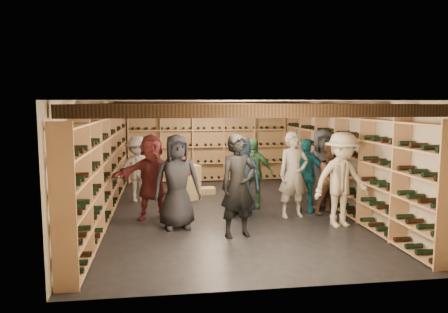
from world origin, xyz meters
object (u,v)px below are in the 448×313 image
person_9 (138,169)px  crate_loose (205,191)px  person_6 (241,176)px  person_3 (342,180)px  person_5 (152,177)px  person_10 (252,173)px  person_0 (177,182)px  person_7 (294,175)px  person_1 (238,186)px  crate_stack_right (241,187)px  person_8 (331,179)px  person_12 (322,169)px  person_4 (305,175)px  crate_stack_left (189,183)px

person_9 → crate_loose: bearing=12.5°
person_6 → person_3: bearing=-13.4°
person_3 → person_5: (-3.60, 1.06, -0.04)m
person_10 → person_0: bearing=-120.4°
person_7 → crate_loose: bearing=117.8°
person_0 → person_5: size_ratio=1.03×
person_1 → person_5: 2.09m
person_6 → person_7: bearing=0.2°
crate_stack_right → crate_loose: size_ratio=1.07×
person_1 → person_5: size_ratio=1.05×
person_1 → person_9: 3.61m
person_1 → person_0: bearing=131.6°
person_8 → person_5: bearing=154.0°
person_5 → person_3: bearing=-20.5°
person_0 → person_12: size_ratio=1.00×
person_3 → person_12: (0.16, 1.46, -0.02)m
person_0 → person_4: person_0 is taller
crate_stack_left → person_6: size_ratio=0.51×
person_6 → person_8: person_6 is taller
crate_stack_right → person_12: 2.21m
crate_loose → person_9: person_9 is taller
crate_stack_right → person_6: (-0.29, -1.65, 0.58)m
person_4 → person_9: (-3.64, 1.49, -0.02)m
person_0 → person_9: (-0.86, 2.38, -0.11)m
person_3 → person_10: (-1.38, 1.72, -0.12)m
person_4 → person_12: bearing=43.8°
person_8 → person_0: bearing=166.5°
person_4 → person_5: (-3.26, -0.15, 0.07)m
person_4 → person_12: (0.49, 0.25, 0.09)m
crate_stack_right → person_5: size_ratio=0.31×
crate_stack_right → person_1: bearing=-101.1°
crate_stack_left → person_0: bearing=-98.7°
crate_stack_left → person_10: (1.37, -0.98, 0.36)m
crate_loose → crate_stack_left: bearing=-126.1°
person_8 → person_9: bearing=132.9°
person_1 → person_8: size_ratio=1.20×
crate_loose → person_7: size_ratio=0.28×
person_5 → crate_loose: bearing=56.1°
person_0 → person_6: 1.64m
person_5 → person_9: (-0.38, 1.64, -0.09)m
person_0 → crate_loose: bearing=69.3°
person_6 → person_10: (0.35, 0.53, -0.04)m
person_0 → person_1: person_1 is taller
crate_loose → person_9: 1.91m
crate_stack_left → person_3: size_ratio=0.47×
crate_loose → person_4: (1.97, -2.10, 0.72)m
person_0 → person_7: (2.41, 0.48, -0.01)m
crate_loose → person_0: size_ratio=0.28×
person_5 → person_1: bearing=-47.0°
person_9 → person_10: (2.60, -0.98, 0.00)m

